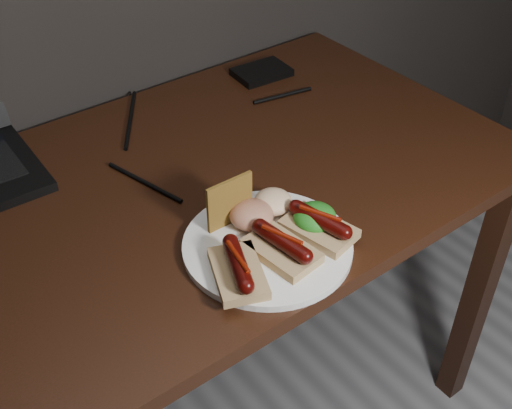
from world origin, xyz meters
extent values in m
cube|color=black|center=(0.00, 1.38, 0.73)|extent=(1.40, 0.70, 0.03)
cube|color=black|center=(0.65, 1.08, 0.36)|extent=(0.05, 0.05, 0.72)
cube|color=black|center=(0.65, 1.68, 0.36)|extent=(0.05, 0.05, 0.72)
cube|color=black|center=(0.44, 1.63, 0.76)|extent=(0.13, 0.10, 0.02)
cylinder|color=black|center=(0.02, 1.43, 0.75)|extent=(0.05, 0.18, 0.01)
cylinder|color=black|center=(0.11, 1.63, 0.75)|extent=(0.13, 0.19, 0.01)
cylinder|color=black|center=(0.42, 1.52, 0.75)|extent=(0.14, 0.03, 0.01)
cylinder|color=white|center=(0.09, 1.16, 0.76)|extent=(0.32, 0.32, 0.01)
cube|color=tan|center=(0.01, 1.13, 0.77)|extent=(0.11, 0.13, 0.02)
cylinder|color=#430604|center=(0.01, 1.13, 0.79)|extent=(0.06, 0.10, 0.02)
sphere|color=#430604|center=(0.00, 1.08, 0.79)|extent=(0.03, 0.02, 0.02)
sphere|color=#430604|center=(0.03, 1.17, 0.79)|extent=(0.02, 0.02, 0.02)
cylinder|color=#671104|center=(0.01, 1.13, 0.80)|extent=(0.02, 0.07, 0.01)
cube|color=tan|center=(0.09, 1.13, 0.77)|extent=(0.08, 0.12, 0.02)
cylinder|color=#430604|center=(0.09, 1.13, 0.79)|extent=(0.04, 0.10, 0.02)
sphere|color=#430604|center=(0.10, 1.08, 0.79)|extent=(0.02, 0.02, 0.02)
sphere|color=#430604|center=(0.09, 1.17, 0.79)|extent=(0.02, 0.02, 0.02)
cylinder|color=#671104|center=(0.09, 1.13, 0.80)|extent=(0.03, 0.07, 0.01)
cube|color=tan|center=(0.17, 1.13, 0.77)|extent=(0.09, 0.13, 0.02)
cylinder|color=#430604|center=(0.17, 1.13, 0.79)|extent=(0.04, 0.10, 0.02)
sphere|color=#430604|center=(0.18, 1.08, 0.79)|extent=(0.03, 0.02, 0.02)
sphere|color=#430604|center=(0.16, 1.18, 0.79)|extent=(0.03, 0.02, 0.02)
cylinder|color=#671104|center=(0.17, 1.13, 0.80)|extent=(0.04, 0.07, 0.01)
cube|color=olive|center=(0.08, 1.24, 0.80)|extent=(0.09, 0.01, 0.08)
ellipsoid|color=#125C13|center=(0.18, 1.15, 0.78)|extent=(0.07, 0.07, 0.04)
ellipsoid|color=#9F130F|center=(0.10, 1.21, 0.78)|extent=(0.07, 0.07, 0.04)
ellipsoid|color=#EFE9CE|center=(0.15, 1.22, 0.78)|extent=(0.06, 0.06, 0.04)
camera|label=1|loc=(-0.37, 0.58, 1.44)|focal=45.00mm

